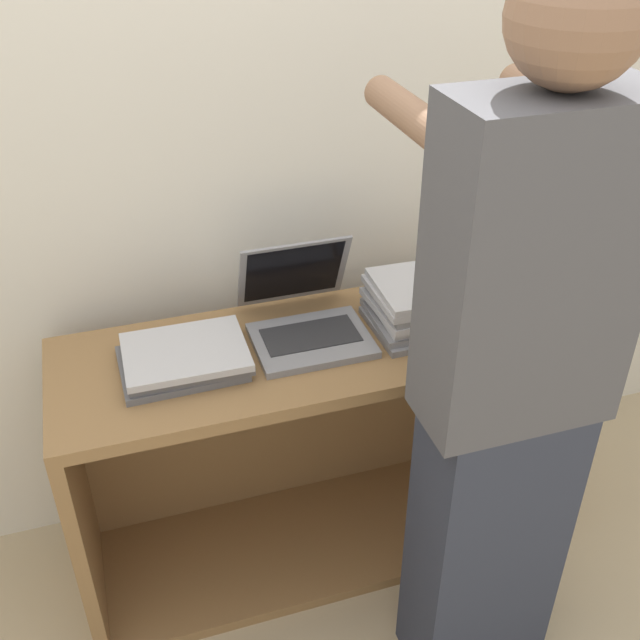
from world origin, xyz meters
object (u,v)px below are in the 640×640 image
(laptop_stack_left, at_px, (184,357))
(person, at_px, (509,391))
(laptop_open, at_px, (305,317))
(laptop_stack_right, at_px, (429,302))

(laptop_stack_left, distance_m, person, 0.80)
(laptop_open, height_order, laptop_stack_right, laptop_open)
(laptop_open, xyz_separation_m, laptop_stack_right, (0.34, -0.05, 0.02))
(laptop_stack_right, bearing_deg, laptop_stack_left, -179.92)
(laptop_stack_left, relative_size, laptop_stack_right, 0.99)
(laptop_open, height_order, person, person)
(laptop_open, distance_m, person, 0.62)
(person, bearing_deg, laptop_open, 118.43)
(laptop_stack_right, distance_m, person, 0.49)
(laptop_stack_left, xyz_separation_m, person, (0.63, -0.49, 0.11))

